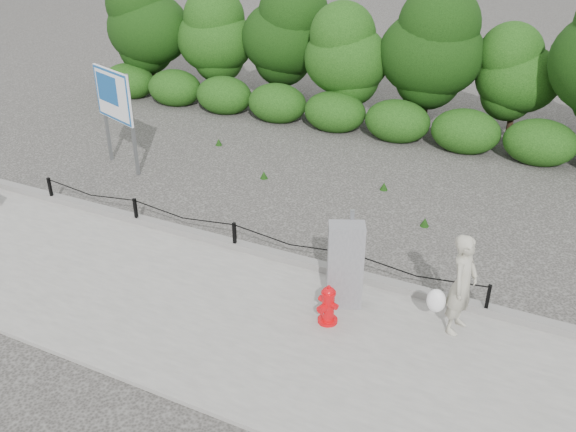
% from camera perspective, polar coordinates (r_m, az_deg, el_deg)
% --- Properties ---
extents(ground, '(90.00, 90.00, 0.00)m').
position_cam_1_polar(ground, '(12.57, -4.96, -3.38)').
color(ground, '#2D2B28').
rests_on(ground, ground).
extents(sidewalk, '(14.00, 4.00, 0.08)m').
position_cam_1_polar(sidewalk, '(11.17, -10.22, -7.94)').
color(sidewalk, gray).
rests_on(sidewalk, ground).
extents(curb, '(14.00, 0.22, 0.14)m').
position_cam_1_polar(curb, '(12.53, -4.87, -2.68)').
color(curb, slate).
rests_on(curb, sidewalk).
extents(chain_barrier, '(10.06, 0.06, 0.60)m').
position_cam_1_polar(chain_barrier, '(12.34, -5.04, -1.56)').
color(chain_barrier, black).
rests_on(chain_barrier, sidewalk).
extents(treeline, '(20.13, 3.67, 4.85)m').
position_cam_1_polar(treeline, '(19.25, 9.60, 15.38)').
color(treeline, black).
rests_on(treeline, ground).
extents(fire_hydrant, '(0.44, 0.44, 0.73)m').
position_cam_1_polar(fire_hydrant, '(10.30, 3.75, -8.32)').
color(fire_hydrant, red).
rests_on(fire_hydrant, sidewalk).
extents(pedestrian, '(0.78, 0.71, 1.76)m').
position_cam_1_polar(pedestrian, '(10.22, 15.86, -6.27)').
color(pedestrian, '#A9A491').
rests_on(pedestrian, sidewalk).
extents(utility_cabinet, '(0.70, 0.57, 1.76)m').
position_cam_1_polar(utility_cabinet, '(10.50, 5.38, -4.61)').
color(utility_cabinet, gray).
rests_on(utility_cabinet, sidewalk).
extents(advertising_sign, '(1.57, 0.66, 2.65)m').
position_cam_1_polar(advertising_sign, '(16.41, -15.99, 10.42)').
color(advertising_sign, slate).
rests_on(advertising_sign, ground).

